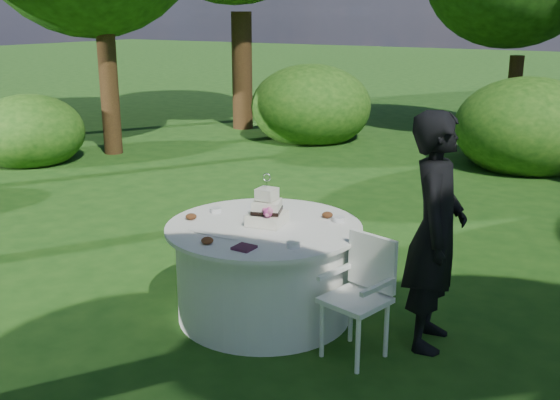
% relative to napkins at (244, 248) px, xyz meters
% --- Properties ---
extents(ground, '(80.00, 80.00, 0.00)m').
position_rel_napkins_xyz_m(ground, '(-0.17, 0.52, -0.78)').
color(ground, '#173E10').
rests_on(ground, ground).
extents(napkins, '(0.14, 0.14, 0.02)m').
position_rel_napkins_xyz_m(napkins, '(0.00, 0.00, 0.00)').
color(napkins, '#421C30').
rests_on(napkins, table).
extents(feather_plume, '(0.48, 0.07, 0.01)m').
position_rel_napkins_xyz_m(feather_plume, '(-0.37, 0.12, -0.00)').
color(feather_plume, silver).
rests_on(feather_plume, table).
extents(guest, '(0.54, 0.71, 1.75)m').
position_rel_napkins_xyz_m(guest, '(1.13, 0.78, 0.10)').
color(guest, black).
rests_on(guest, ground).
extents(table, '(1.56, 1.56, 0.77)m').
position_rel_napkins_xyz_m(table, '(-0.17, 0.52, -0.39)').
color(table, white).
rests_on(table, ground).
extents(cake, '(0.31, 0.31, 0.41)m').
position_rel_napkins_xyz_m(cake, '(-0.16, 0.55, 0.10)').
color(cake, white).
rests_on(cake, table).
extents(chair, '(0.49, 0.48, 0.88)m').
position_rel_napkins_xyz_m(chair, '(0.77, 0.35, -0.26)').
color(chair, white).
rests_on(chair, ground).
extents(votives, '(1.10, 0.81, 0.04)m').
position_rel_napkins_xyz_m(votives, '(-0.04, 0.57, 0.01)').
color(votives, silver).
rests_on(votives, table).
extents(petal_cups, '(1.01, 1.10, 0.05)m').
position_rel_napkins_xyz_m(petal_cups, '(-0.29, 0.41, 0.02)').
color(petal_cups, '#562D16').
rests_on(petal_cups, table).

